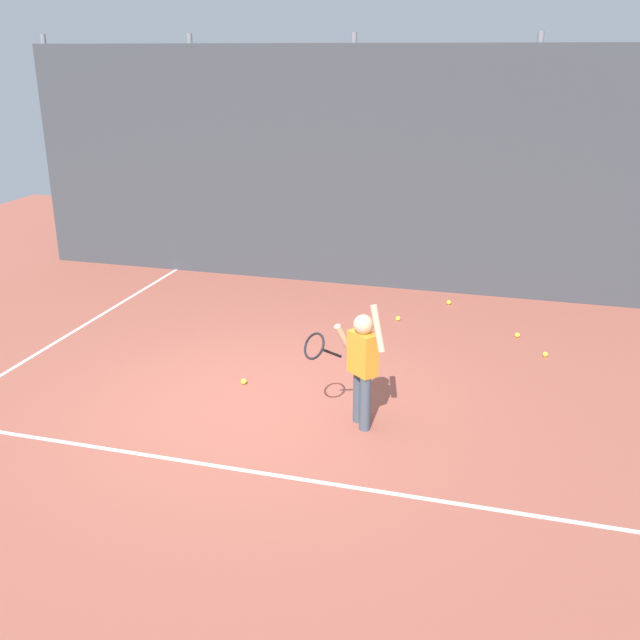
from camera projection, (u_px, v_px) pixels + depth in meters
The scene contains 14 objects.
ground_plane at pixel (251, 404), 8.00m from camera, with size 20.00×20.00×0.00m, color #9E5142.
court_line_baseline at pixel (202, 464), 6.83m from camera, with size 9.00×0.05×0.00m, color white.
court_line_sideline at pixel (57, 341), 9.70m from camera, with size 0.05×9.00×0.00m, color white.
back_fence_windscreen at pixel (351, 170), 11.47m from camera, with size 10.96×0.08×3.73m, color #383D42.
fence_post_0 at pixel (57, 152), 12.86m from camera, with size 0.09×0.09×3.88m, color slate.
fence_post_1 at pixel (196, 158), 12.18m from camera, with size 0.09×0.09×3.88m, color slate.
fence_post_2 at pixel (352, 165), 11.50m from camera, with size 0.09×0.09×3.88m, color slate.
fence_post_3 at pixel (528, 172), 10.82m from camera, with size 0.09×0.09×3.88m, color slate.
tennis_player at pixel (361, 360), 7.29m from camera, with size 0.89×0.51×1.35m.
tennis_ball_0 at pixel (244, 381), 8.46m from camera, with size 0.07×0.07×0.07m, color #CCE033.
tennis_ball_1 at pixel (449, 302), 11.11m from camera, with size 0.07×0.07×0.07m, color #CCE033.
tennis_ball_2 at pixel (398, 319), 10.44m from camera, with size 0.07×0.07×0.07m, color #CCE033.
tennis_ball_3 at pixel (517, 335), 9.83m from camera, with size 0.07×0.07×0.07m, color #CCE033.
tennis_ball_4 at pixel (545, 354), 9.21m from camera, with size 0.07×0.07×0.07m, color #CCE033.
Camera 1 is at (2.68, -6.71, 3.63)m, focal length 41.17 mm.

